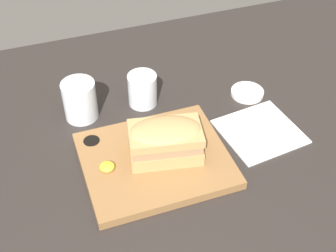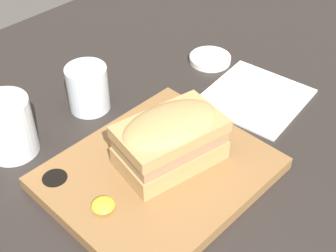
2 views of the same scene
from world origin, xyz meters
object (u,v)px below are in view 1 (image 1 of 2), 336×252
object	(u,v)px
wine_glass	(143,91)
water_glass	(80,102)
sandwich	(165,139)
napkin	(260,131)
condiment_dish	(247,93)
serving_board	(155,160)

from	to	relation	value
wine_glass	water_glass	bearing A→B (deg)	179.81
water_glass	wine_glass	bearing A→B (deg)	-0.19
sandwich	water_glass	bearing A→B (deg)	123.71
sandwich	wine_glass	world-z (taller)	sandwich
sandwich	napkin	distance (cm)	23.38
sandwich	water_glass	distance (cm)	23.87
sandwich	napkin	bearing A→B (deg)	3.40
sandwich	wine_glass	xyz separation A→B (cm)	(1.32, 19.72, -2.83)
water_glass	napkin	size ratio (longest dim) A/B	0.51
condiment_dish	sandwich	bearing A→B (deg)	-151.09
serving_board	water_glass	world-z (taller)	water_glass
serving_board	sandwich	size ratio (longest dim) A/B	1.86
serving_board	water_glass	size ratio (longest dim) A/B	3.19
napkin	serving_board	bearing A→B (deg)	-177.23
wine_glass	condiment_dish	world-z (taller)	wine_glass
serving_board	sandwich	xyz separation A→B (cm)	(2.23, -0.14, 5.27)
condiment_dish	serving_board	bearing A→B (deg)	-153.28
wine_glass	napkin	xyz separation A→B (cm)	(21.23, -18.38, -3.22)
serving_board	wine_glass	distance (cm)	20.04
serving_board	wine_glass	world-z (taller)	wine_glass
serving_board	napkin	distance (cm)	24.81
serving_board	water_glass	bearing A→B (deg)	119.19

